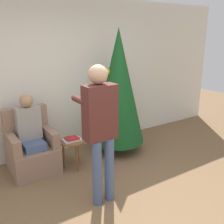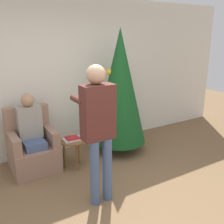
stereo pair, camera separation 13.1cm
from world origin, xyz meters
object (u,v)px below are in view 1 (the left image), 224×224
(christmas_tree, at_px, (118,87))
(armchair, at_px, (32,150))
(person_seated, at_px, (30,131))
(side_stool, at_px, (72,145))
(person_standing, at_px, (100,123))

(christmas_tree, relative_size, armchair, 2.22)
(person_seated, relative_size, side_stool, 2.58)
(side_stool, bearing_deg, armchair, 152.40)
(christmas_tree, distance_m, armchair, 1.77)
(person_standing, distance_m, side_stool, 1.17)
(side_stool, bearing_deg, person_standing, -93.18)
(christmas_tree, height_order, armchair, christmas_tree)
(person_seated, height_order, side_stool, person_seated)
(person_standing, bearing_deg, person_seated, 112.41)
(person_standing, bearing_deg, side_stool, 86.82)
(christmas_tree, distance_m, person_standing, 1.54)
(christmas_tree, height_order, side_stool, christmas_tree)
(side_stool, bearing_deg, person_seated, 154.85)
(person_standing, bearing_deg, armchair, 111.93)
(armchair, height_order, person_seated, person_seated)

